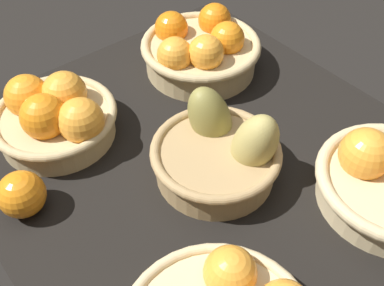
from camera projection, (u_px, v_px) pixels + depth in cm
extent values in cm
cube|color=black|center=(214.00, 170.00, 79.25)|extent=(84.00, 72.00, 3.00)
cylinder|color=tan|center=(201.00, 57.00, 95.10)|extent=(22.75, 22.75, 5.80)
torus|color=tan|center=(201.00, 45.00, 93.02)|extent=(24.58, 24.58, 1.83)
sphere|color=#F49E33|center=(206.00, 53.00, 87.89)|extent=(7.05, 7.05, 7.05)
sphere|color=orange|center=(171.00, 28.00, 95.25)|extent=(7.05, 7.05, 7.05)
sphere|color=#F49E33|center=(175.00, 55.00, 88.51)|extent=(7.05, 7.05, 7.05)
sphere|color=orange|center=(227.00, 39.00, 91.72)|extent=(7.05, 7.05, 7.05)
sphere|color=orange|center=(215.00, 20.00, 97.00)|extent=(7.05, 7.05, 7.05)
cylinder|color=tan|center=(57.00, 125.00, 81.52)|extent=(20.34, 20.34, 4.80)
torus|color=tan|center=(54.00, 115.00, 79.80)|extent=(22.00, 22.00, 1.66)
sphere|color=orange|center=(44.00, 117.00, 76.09)|extent=(7.92, 7.92, 7.92)
sphere|color=orange|center=(27.00, 96.00, 80.97)|extent=(7.92, 7.92, 7.92)
sphere|color=#F49E33|center=(65.00, 93.00, 80.66)|extent=(7.92, 7.92, 7.92)
sphere|color=#F49E33|center=(81.00, 121.00, 76.18)|extent=(7.92, 7.92, 7.92)
cylinder|color=tan|center=(215.00, 162.00, 74.86)|extent=(19.60, 19.60, 5.47)
torus|color=tan|center=(216.00, 151.00, 72.89)|extent=(21.23, 21.23, 1.64)
ellipsoid|color=tan|center=(254.00, 144.00, 71.51)|extent=(11.54, 9.84, 13.71)
ellipsoid|color=olive|center=(210.00, 118.00, 76.42)|extent=(12.09, 12.37, 14.17)
sphere|color=#F49E33|center=(230.00, 273.00, 58.31)|extent=(7.04, 7.04, 7.04)
sphere|color=#F49E33|center=(365.00, 154.00, 70.10)|extent=(8.21, 8.21, 8.21)
sphere|color=orange|center=(22.00, 194.00, 69.09)|extent=(7.35, 7.35, 7.35)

